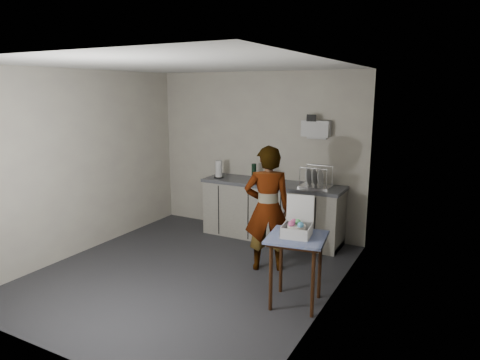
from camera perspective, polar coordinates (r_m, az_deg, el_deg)
The scene contains 15 objects.
ground at distance 5.69m, azimuth -6.77°, elevation -12.16°, with size 4.00×4.00×0.00m, color #2A2A2F.
wall_back at distance 6.99m, azimuth 2.34°, elevation 3.59°, with size 3.60×0.02×2.60m, color beige.
wall_right at distance 4.52m, azimuth 11.76°, elevation -1.30°, with size 0.02×4.00×2.60m, color beige.
wall_left at distance 6.48m, azimuth -20.17°, elevation 2.20°, with size 0.02×4.00×2.60m, color beige.
ceiling at distance 5.20m, azimuth -7.50°, elevation 14.92°, with size 3.60×4.00×0.01m, color white.
kitchen_counter at distance 6.75m, azimuth 4.26°, elevation -4.32°, with size 2.24×0.62×0.91m.
wall_shelf at distance 6.50m, azimuth 10.10°, elevation 6.74°, with size 0.42×0.18×0.37m.
side_table at distance 4.68m, azimuth 7.57°, elevation -8.58°, with size 0.69×0.69×0.79m.
standing_man at distance 5.51m, azimuth 3.69°, elevation -3.84°, with size 0.60×0.39×1.64m, color #B2A593.
soap_bottle at distance 6.61m, azimuth 3.69°, elevation 0.88°, with size 0.11×0.11×0.28m, color black.
soda_can at distance 6.67m, azimuth 3.81°, elevation 0.28°, with size 0.06×0.06×0.12m, color red.
dark_bottle at distance 6.80m, azimuth 1.87°, elevation 1.12°, with size 0.08×0.08×0.26m, color black.
paper_towel at distance 6.96m, azimuth -2.85°, elevation 1.40°, with size 0.16×0.16×0.28m.
dish_rack at distance 6.39m, azimuth 10.01°, elevation -0.30°, with size 0.45×0.33×0.31m.
bakery_box at distance 4.63m, azimuth 7.59°, elevation -6.25°, with size 0.34×0.35×0.42m.
Camera 1 is at (3.01, -4.23, 2.32)m, focal length 32.00 mm.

